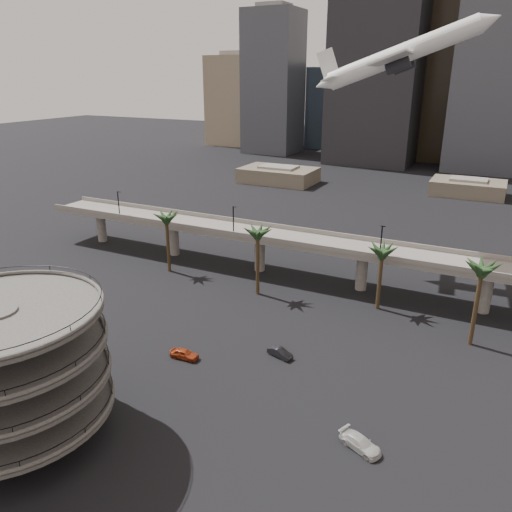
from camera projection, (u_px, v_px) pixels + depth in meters
The scene contains 10 objects.
ground at pixel (131, 449), 56.02m from camera, with size 700.00×700.00×0.00m, color black.
parking_ramp at pixel (6, 363), 54.75m from camera, with size 22.20×22.20×17.35m.
overpass at pixel (309, 245), 99.58m from camera, with size 130.00×9.30×14.70m.
palm_trees at pixel (356, 247), 86.77m from camera, with size 76.40×18.40×14.00m.
low_buildings at pixel (419, 187), 171.40m from camera, with size 135.00×27.50×6.80m.
skyline at pixel (477, 73), 217.90m from camera, with size 269.00×86.00×108.70m.
airborne_jet at pixel (400, 55), 95.01m from camera, with size 34.41×31.11×15.56m.
car_a at pixel (184, 354), 73.61m from camera, with size 1.77×4.40×1.50m, color #AC3B18.
car_b at pixel (280, 353), 74.04m from camera, with size 1.42×4.07×1.34m, color black.
car_c at pixel (360, 443), 55.87m from camera, with size 2.08×5.12×1.49m, color silver.
Camera 1 is at (32.84, -33.90, 39.77)m, focal length 35.00 mm.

